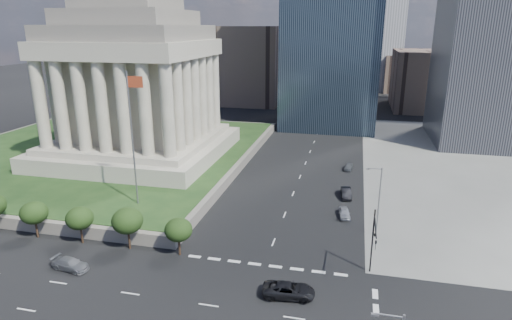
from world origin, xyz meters
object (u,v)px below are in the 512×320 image
(traffic_signal_ne, at_px, (374,239))
(parked_sedan_mid, at_px, (346,193))
(flagpole, at_px, (133,132))
(parked_sedan_near, at_px, (344,213))
(war_memorial, at_px, (133,60))
(suv_grey, at_px, (70,264))
(parked_sedan_far, at_px, (348,167))
(pickup_truck, at_px, (289,290))
(street_lamp_north, at_px, (378,198))

(traffic_signal_ne, relative_size, parked_sedan_mid, 1.74)
(flagpole, bearing_deg, parked_sedan_near, 11.70)
(war_memorial, bearing_deg, suv_grey, -73.86)
(suv_grey, bearing_deg, parked_sedan_far, -26.38)
(traffic_signal_ne, height_order, parked_sedan_far, traffic_signal_ne)
(parked_sedan_mid, relative_size, parked_sedan_far, 1.23)
(pickup_truck, height_order, parked_sedan_near, pickup_truck)
(pickup_truck, height_order, parked_sedan_far, pickup_truck)
(war_memorial, xyz_separation_m, parked_sedan_far, (43.00, 5.51, -20.76))
(war_memorial, distance_m, parked_sedan_far, 48.07)
(street_lamp_north, xyz_separation_m, pickup_truck, (-9.44, -16.58, -4.88))
(traffic_signal_ne, relative_size, suv_grey, 1.68)
(pickup_truck, bearing_deg, traffic_signal_ne, -64.72)
(street_lamp_north, xyz_separation_m, parked_sedan_near, (-4.33, 5.38, -4.99))
(suv_grey, xyz_separation_m, parked_sedan_mid, (31.37, 30.71, 0.07))
(pickup_truck, distance_m, suv_grey, 26.27)
(pickup_truck, distance_m, parked_sedan_near, 22.55)
(flagpole, height_order, street_lamp_north, flagpole)
(traffic_signal_ne, bearing_deg, parked_sedan_mid, 98.02)
(street_lamp_north, bearing_deg, pickup_truck, -119.66)
(parked_sedan_mid, bearing_deg, flagpole, -161.66)
(traffic_signal_ne, bearing_deg, street_lamp_north, 85.81)
(suv_grey, distance_m, parked_sedan_far, 55.41)
(traffic_signal_ne, height_order, parked_sedan_near, traffic_signal_ne)
(traffic_signal_ne, height_order, pickup_truck, traffic_signal_ne)
(war_memorial, height_order, parked_sedan_mid, war_memorial)
(flagpole, bearing_deg, traffic_signal_ne, -16.71)
(war_memorial, height_order, traffic_signal_ne, war_memorial)
(war_memorial, height_order, parked_sedan_near, war_memorial)
(parked_sedan_near, distance_m, parked_sedan_far, 23.12)
(war_memorial, distance_m, parked_sedan_mid, 48.63)
(traffic_signal_ne, height_order, parked_sedan_mid, traffic_signal_ne)
(traffic_signal_ne, xyz_separation_m, parked_sedan_mid, (-3.50, 24.85, -4.49))
(war_memorial, relative_size, parked_sedan_mid, 8.46)
(flagpole, relative_size, traffic_signal_ne, 2.50)
(suv_grey, relative_size, parked_sedan_far, 1.28)
(pickup_truck, bearing_deg, parked_sedan_near, -19.31)
(suv_grey, relative_size, parked_sedan_near, 1.20)
(suv_grey, height_order, parked_sedan_far, suv_grey)
(parked_sedan_mid, bearing_deg, war_memorial, 160.68)
(flagpole, bearing_deg, suv_grey, -91.93)
(street_lamp_north, height_order, parked_sedan_mid, street_lamp_north)
(parked_sedan_near, relative_size, parked_sedan_far, 1.06)
(war_memorial, bearing_deg, parked_sedan_mid, -12.41)
(parked_sedan_mid, bearing_deg, parked_sedan_near, -96.91)
(traffic_signal_ne, xyz_separation_m, street_lamp_north, (0.83, 11.30, 0.41))
(war_memorial, xyz_separation_m, parked_sedan_mid, (43.00, -9.46, -20.64))
(pickup_truck, distance_m, parked_sedan_far, 45.37)
(flagpole, xyz_separation_m, pickup_truck, (25.72, -15.58, -12.33))
(street_lamp_north, xyz_separation_m, parked_sedan_far, (-4.33, 28.51, -5.03))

